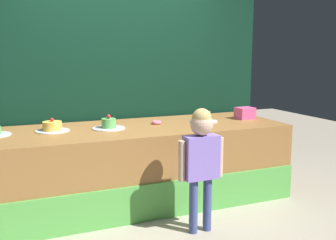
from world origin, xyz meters
name	(u,v)px	position (x,y,z in m)	size (l,w,h in m)	color
ground_plane	(153,220)	(0.00, 0.00, 0.00)	(12.00, 12.00, 0.00)	#ADA38E
stage_platform	(135,164)	(0.00, 0.55, 0.41)	(3.25, 1.12, 0.82)	#9E6B38
curtain_backdrop	(117,60)	(0.00, 1.20, 1.51)	(3.73, 0.08, 3.02)	black
child_figure	(201,153)	(0.31, -0.38, 0.72)	(0.43, 0.20, 1.12)	#3F4C8C
pink_box	(245,113)	(1.38, 0.56, 0.89)	(0.20, 0.17, 0.14)	#EC5394
donut	(157,122)	(0.28, 0.62, 0.84)	(0.11, 0.11, 0.04)	pink
cake_center_left	(52,127)	(-0.83, 0.64, 0.86)	(0.33, 0.33, 0.14)	silver
cake_center_right	(109,125)	(-0.28, 0.56, 0.86)	(0.34, 0.34, 0.15)	silver
cake_far_right	(204,118)	(0.83, 0.56, 0.86)	(0.31, 0.31, 0.15)	silver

